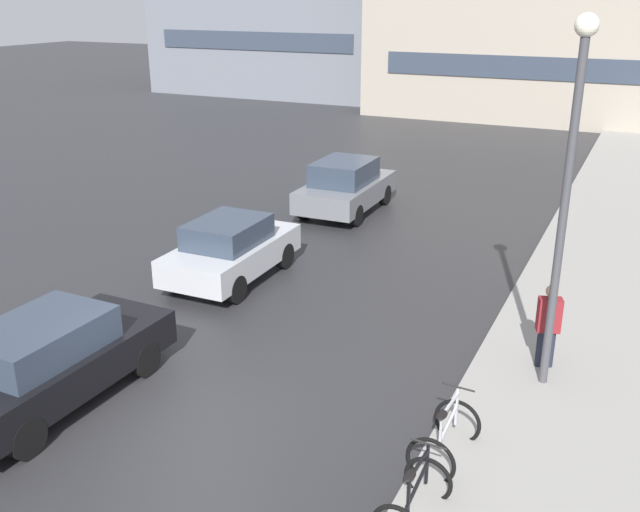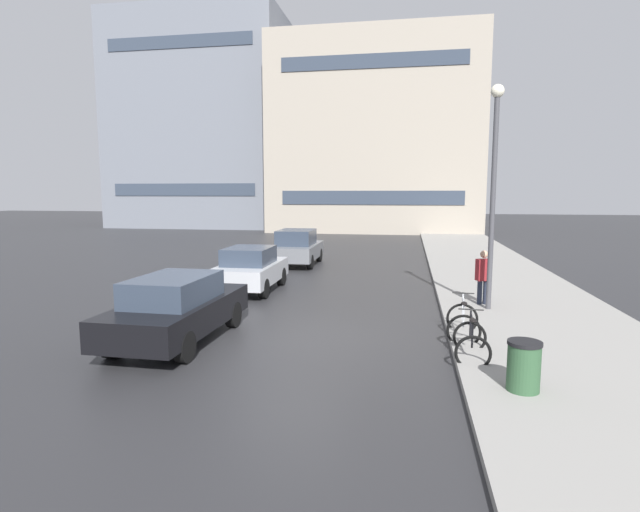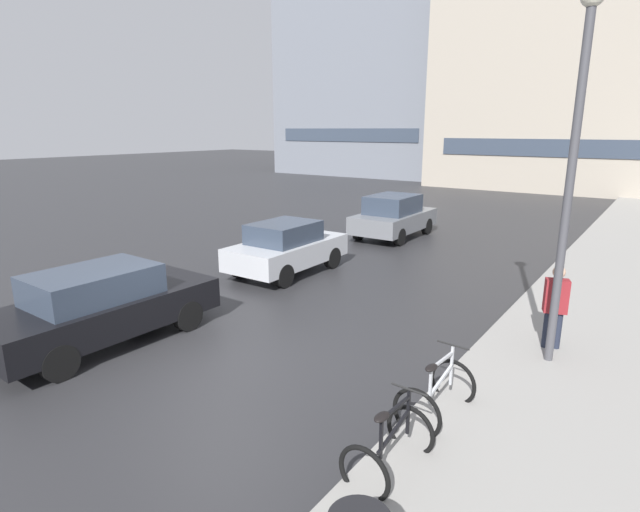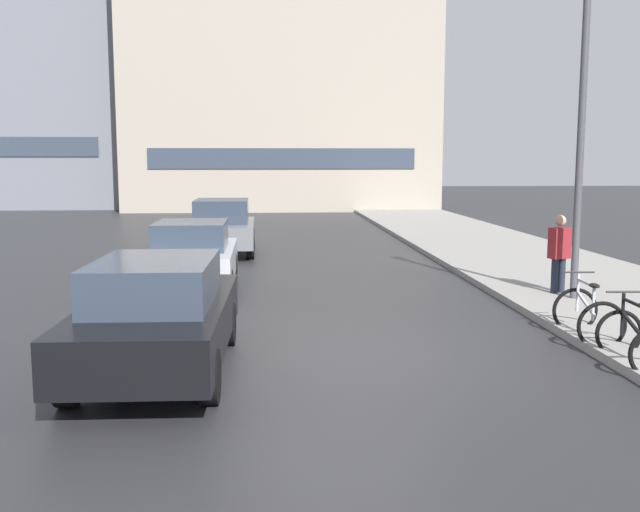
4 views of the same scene
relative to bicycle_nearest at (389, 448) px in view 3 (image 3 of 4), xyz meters
The scene contains 10 objects.
ground_plane 4.05m from the bicycle_nearest, 166.95° to the left, with size 140.00×140.00×0.00m, color #28282B.
bicycle_nearest is the anchor object (origin of this frame).
bicycle_second 1.45m from the bicycle_nearest, 90.46° to the left, with size 0.82×1.22×1.02m.
car_black 6.39m from the bicycle_nearest, behind, with size 1.87×4.35×1.52m.
car_silver 9.00m from the bicycle_nearest, 136.93° to the left, with size 1.83×3.79×1.52m.
car_grey 13.96m from the bicycle_nearest, 117.12° to the left, with size 1.96×4.04×1.65m.
pedestrian 4.88m from the bicycle_nearest, 79.66° to the left, with size 0.46×0.36×1.71m.
streetlamp 5.49m from the bicycle_nearest, 77.21° to the left, with size 0.35×0.35×6.19m.
building_facade_main 35.25m from the bicycle_nearest, 97.11° to the left, with size 17.57×8.60×16.28m.
building_facade_side 44.38m from the bicycle_nearest, 119.55° to the left, with size 16.41×10.38×19.96m.
Camera 3 is at (6.28, -5.64, 4.09)m, focal length 28.00 mm.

